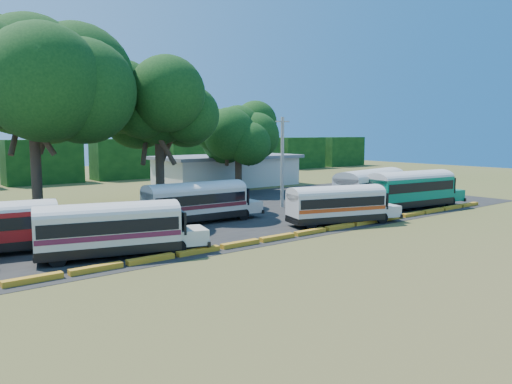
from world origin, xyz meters
TOP-DOWN VIEW (x-y plane):
  - ground at (0.00, 0.00)m, footprint 160.00×160.00m
  - asphalt_strip at (1.00, 12.00)m, footprint 64.00×24.00m
  - curb at (-0.00, 1.00)m, footprint 53.70×0.45m
  - terminal_building at (18.00, 30.00)m, footprint 19.00×9.00m
  - treeline_backdrop at (0.00, 48.00)m, footprint 130.00×4.00m
  - bus_cream_west at (-8.69, 3.21)m, footprint 9.68×4.77m
  - bus_cream_east at (0.69, 9.41)m, footprint 9.82×2.93m
  - bus_white_red at (8.65, 2.22)m, footprint 9.30×4.75m
  - bus_white_blue at (17.88, 6.51)m, footprint 11.05×4.46m
  - bus_teal at (19.74, 3.30)m, footprint 10.87×3.88m
  - tree_west at (-8.60, 18.33)m, footprint 11.95×11.95m
  - tree_center at (2.04, 18.06)m, footprint 9.05×9.05m
  - tree_east at (15.09, 23.64)m, footprint 7.62×7.62m
  - utility_pole at (11.24, 11.56)m, footprint 1.60×0.30m

SIDE VIEW (x-z plane):
  - ground at x=0.00m, z-range 0.00..0.00m
  - asphalt_strip at x=1.00m, z-range 0.00..0.02m
  - curb at x=0.00m, z-range 0.00..0.30m
  - bus_white_red at x=8.65m, z-range 0.19..3.17m
  - bus_cream_west at x=-8.69m, z-range 0.20..3.30m
  - bus_cream_east at x=0.69m, z-range 0.21..3.40m
  - bus_white_blue at x=17.88m, z-range 0.23..3.77m
  - bus_teal at x=19.74m, z-range 0.26..3.75m
  - terminal_building at x=18.00m, z-range 0.03..4.03m
  - treeline_backdrop at x=0.00m, z-range 0.00..6.00m
  - utility_pole at x=11.24m, z-range 0.11..8.48m
  - tree_east at x=15.09m, z-range 2.19..12.27m
  - tree_center at x=2.04m, z-range 2.88..15.39m
  - tree_west at x=-8.60m, z-range 3.57..19.56m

